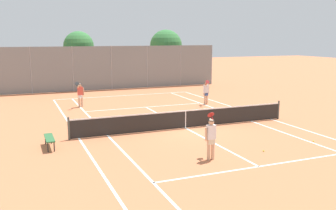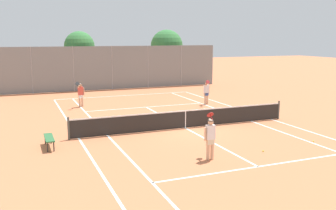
% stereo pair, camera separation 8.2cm
% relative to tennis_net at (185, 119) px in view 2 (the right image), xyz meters
% --- Properties ---
extents(ground_plane, '(120.00, 120.00, 0.00)m').
position_rel_tennis_net_xyz_m(ground_plane, '(0.00, 0.00, -0.51)').
color(ground_plane, '#C67047').
extents(court_line_markings, '(11.10, 23.90, 0.01)m').
position_rel_tennis_net_xyz_m(court_line_markings, '(0.00, 0.00, -0.51)').
color(court_line_markings, white).
rests_on(court_line_markings, ground).
extents(tennis_net, '(12.00, 0.10, 1.07)m').
position_rel_tennis_net_xyz_m(tennis_net, '(0.00, 0.00, 0.00)').
color(tennis_net, '#474C47').
rests_on(tennis_net, ground).
extents(player_near_side, '(0.66, 0.73, 1.77)m').
position_rel_tennis_net_xyz_m(player_near_side, '(-1.24, -4.99, 0.42)').
color(player_near_side, '#D8A884').
rests_on(player_near_side, ground).
extents(player_far_left, '(0.66, 0.73, 1.77)m').
position_rel_tennis_net_xyz_m(player_far_left, '(-4.08, 8.17, 0.42)').
color(player_far_left, '#D8A884').
rests_on(player_far_left, ground).
extents(player_far_right, '(0.60, 0.78, 1.77)m').
position_rel_tennis_net_xyz_m(player_far_right, '(4.32, 5.86, 0.42)').
color(player_far_right, '#D8A884').
rests_on(player_far_right, ground).
extents(loose_tennis_ball_0, '(0.07, 0.07, 0.07)m').
position_rel_tennis_net_xyz_m(loose_tennis_ball_0, '(1.28, -4.96, -0.48)').
color(loose_tennis_ball_0, '#D1DB33').
rests_on(loose_tennis_ball_0, ground).
extents(loose_tennis_ball_1, '(0.07, 0.07, 0.07)m').
position_rel_tennis_net_xyz_m(loose_tennis_ball_1, '(4.30, -4.57, -0.48)').
color(loose_tennis_ball_1, '#D1DB33').
rests_on(loose_tennis_ball_1, ground).
extents(courtside_bench, '(0.36, 1.50, 0.47)m').
position_rel_tennis_net_xyz_m(courtside_bench, '(-6.90, -0.99, -0.10)').
color(courtside_bench, '#2D6638').
rests_on(courtside_bench, ground).
extents(back_fence, '(20.57, 0.08, 3.92)m').
position_rel_tennis_net_xyz_m(back_fence, '(0.00, 15.86, 1.45)').
color(back_fence, gray).
rests_on(back_fence, ground).
extents(tree_behind_left, '(2.76, 2.76, 5.23)m').
position_rel_tennis_net_xyz_m(tree_behind_left, '(-2.54, 17.71, 3.23)').
color(tree_behind_left, brown).
rests_on(tree_behind_left, ground).
extents(tree_behind_right, '(3.38, 3.38, 5.47)m').
position_rel_tennis_net_xyz_m(tree_behind_right, '(6.80, 19.70, 3.17)').
color(tree_behind_right, brown).
rests_on(tree_behind_right, ground).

